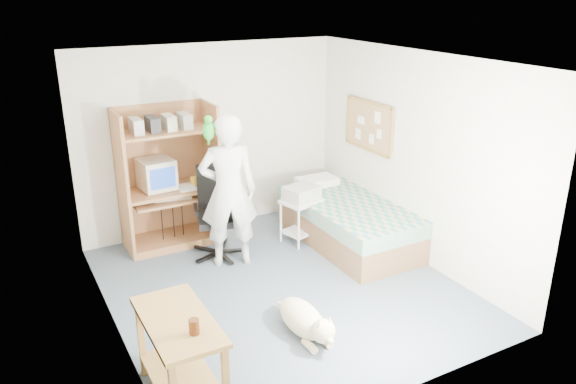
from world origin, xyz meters
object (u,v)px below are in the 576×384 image
object	(u,v)px
bed	(348,222)
person	(228,191)
side_desk	(180,347)
office_chair	(218,224)
dog	(305,320)
computer_hutch	(169,183)
printer_cart	(301,214)

from	to	relation	value
bed	person	size ratio (longest dim) A/B	1.10
side_desk	office_chair	world-z (taller)	office_chair
person	dog	distance (m)	1.89
dog	computer_hutch	bearing A→B (deg)	99.01
person	bed	bearing A→B (deg)	-171.16
bed	person	xyz separation A→B (m)	(-1.56, 0.20, 0.63)
office_chair	dog	xyz separation A→B (m)	(0.06, -2.04, -0.23)
person	printer_cart	size ratio (longest dim) A/B	3.18
bed	person	bearing A→B (deg)	172.53
side_desk	dog	world-z (taller)	side_desk
person	computer_hutch	bearing A→B (deg)	-48.15
computer_hutch	printer_cart	xyz separation A→B (m)	(1.50, -0.79, -0.44)
side_desk	office_chair	distance (m)	2.65
side_desk	dog	bearing A→B (deg)	12.27
office_chair	person	bearing A→B (deg)	-67.58
computer_hutch	dog	size ratio (longest dim) A/B	1.81
bed	dog	size ratio (longest dim) A/B	2.03
computer_hutch	dog	distance (m)	2.77
computer_hutch	office_chair	size ratio (longest dim) A/B	1.62
computer_hutch	side_desk	xyz separation A→B (m)	(-0.85, -2.94, -0.33)
office_chair	person	world-z (taller)	person
side_desk	printer_cart	bearing A→B (deg)	42.46
bed	side_desk	distance (m)	3.39
office_chair	person	distance (m)	0.61
office_chair	printer_cart	distance (m)	1.11
computer_hutch	office_chair	bearing A→B (deg)	-56.36
bed	office_chair	world-z (taller)	office_chair
side_desk	printer_cart	xyz separation A→B (m)	(2.35, 2.15, -0.11)
bed	side_desk	xyz separation A→B (m)	(-2.85, -1.82, 0.21)
person	printer_cart	world-z (taller)	person
computer_hutch	person	distance (m)	1.02
computer_hutch	person	bearing A→B (deg)	-64.46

